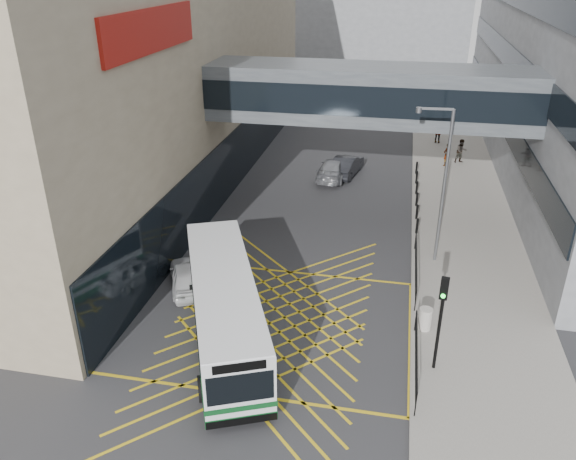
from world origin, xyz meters
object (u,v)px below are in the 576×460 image
Objects in this scene: car_white at (187,275)px; pedestrian_b at (461,151)px; bus at (224,305)px; car_silver at (333,168)px; litter_bin at (425,319)px; car_dark at (346,165)px; traffic_light at (441,311)px; pedestrian_c at (438,132)px; street_lamp at (441,178)px; pedestrian_a at (447,155)px.

pedestrian_b reaches higher than car_white.
bus is 26.88m from pedestrian_b.
car_silver is 18.65m from litter_bin.
car_dark is 2.53× the size of pedestrian_b.
pedestrian_c is (1.17, 29.94, -1.76)m from traffic_light.
car_dark is 2.51× the size of pedestrian_c.
car_dark is 14.06m from street_lamp.
pedestrian_c is at bearing -116.70° from car_dark.
car_silver reaches higher than car_dark.
car_white is 12.21m from traffic_light.
bus is 12.29m from street_lamp.
street_lamp is 16.80m from pedestrian_b.
pedestrian_a is (1.89, 21.55, 0.37)m from litter_bin.
bus is 2.27× the size of car_silver.
pedestrian_a is at bearing 107.76° from pedestrian_c.
car_white is 11.13m from litter_bin.
traffic_light reaches higher than bus.
pedestrian_b is at bearing 177.11° from pedestrian_a.
pedestrian_b is (11.12, 24.47, -0.52)m from bus.
pedestrian_a is (1.60, 24.15, -1.82)m from traffic_light.
traffic_light is 9.05m from street_lamp.
pedestrian_a is 0.94× the size of pedestrian_c.
street_lamp is (6.61, -11.34, 3.94)m from car_silver.
pedestrian_c is at bearing -140.29° from car_white.
pedestrian_b is at bearing 93.73° from traffic_light.
litter_bin is at bearing 106.41° from traffic_light.
pedestrian_a is (12.94, 20.20, 0.34)m from car_white.
traffic_light is at bearing 101.31° from pedestrian_c.
bus is 2.33× the size of car_dark.
car_white is 4.35× the size of litter_bin.
pedestrian_b is (8.30, 4.00, 0.35)m from car_dark.
pedestrian_a is (1.46, 15.29, -3.66)m from street_lamp.
bus is 30.87m from pedestrian_c.
street_lamp is 21.41m from pedestrian_c.
street_lamp reaches higher than traffic_light.
litter_bin is (8.13, 2.00, -0.94)m from bus.
traffic_light is (6.47, -20.20, 2.10)m from car_silver.
car_silver reaches higher than litter_bin.
traffic_light is at bearing -95.19° from street_lamp.
car_white is at bearing 173.02° from litter_bin.
street_lamp is 15.79m from pedestrian_a.
car_silver is (-0.86, -0.87, 0.01)m from car_dark.
street_lamp is 7.45m from litter_bin.
street_lamp is at bearing -125.31° from pedestrian_b.
car_dark is at bearing -131.52° from car_silver.
car_white is at bearing -161.16° from street_lamp.
car_silver is 2.59× the size of pedestrian_b.
litter_bin is 0.57× the size of pedestrian_a.
pedestrian_a is 5.80m from pedestrian_c.
pedestrian_c is (1.03, 21.08, -3.60)m from street_lamp.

